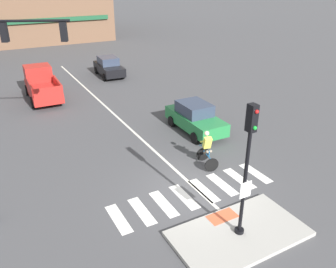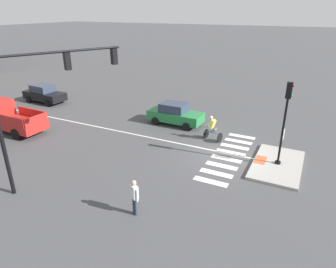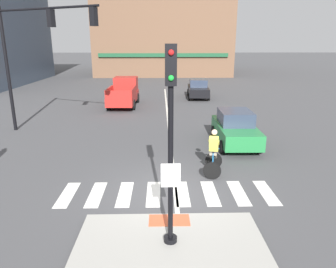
# 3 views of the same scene
# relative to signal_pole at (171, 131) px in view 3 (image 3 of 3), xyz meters

# --- Properties ---
(ground_plane) EXTENTS (300.00, 300.00, 0.00)m
(ground_plane) POSITION_rel_signal_pole_xyz_m (0.00, 2.90, -2.92)
(ground_plane) COLOR #474749
(traffic_island) EXTENTS (4.56, 2.56, 0.15)m
(traffic_island) POSITION_rel_signal_pole_xyz_m (0.00, 0.01, -2.84)
(traffic_island) COLOR #A3A099
(traffic_island) RESTS_ON ground
(tactile_pad_front) EXTENTS (1.10, 0.60, 0.01)m
(tactile_pad_front) POSITION_rel_signal_pole_xyz_m (0.00, 0.94, -2.76)
(tactile_pad_front) COLOR #DB5B38
(tactile_pad_front) RESTS_ON traffic_island
(signal_pole) EXTENTS (0.44, 0.38, 4.59)m
(signal_pole) POSITION_rel_signal_pole_xyz_m (0.00, 0.00, 0.00)
(signal_pole) COLOR black
(signal_pole) RESTS_ON traffic_island
(crosswalk_stripe_a) EXTENTS (0.44, 1.80, 0.01)m
(crosswalk_stripe_a) POSITION_rel_signal_pole_xyz_m (-3.27, 2.80, -2.91)
(crosswalk_stripe_a) COLOR silver
(crosswalk_stripe_a) RESTS_ON ground
(crosswalk_stripe_b) EXTENTS (0.44, 1.80, 0.01)m
(crosswalk_stripe_b) POSITION_rel_signal_pole_xyz_m (-2.33, 2.80, -2.91)
(crosswalk_stripe_b) COLOR silver
(crosswalk_stripe_b) RESTS_ON ground
(crosswalk_stripe_c) EXTENTS (0.44, 1.80, 0.01)m
(crosswalk_stripe_c) POSITION_rel_signal_pole_xyz_m (-1.40, 2.80, -2.91)
(crosswalk_stripe_c) COLOR silver
(crosswalk_stripe_c) RESTS_ON ground
(crosswalk_stripe_d) EXTENTS (0.44, 1.80, 0.01)m
(crosswalk_stripe_d) POSITION_rel_signal_pole_xyz_m (-0.47, 2.80, -2.91)
(crosswalk_stripe_d) COLOR silver
(crosswalk_stripe_d) RESTS_ON ground
(crosswalk_stripe_e) EXTENTS (0.44, 1.80, 0.01)m
(crosswalk_stripe_e) POSITION_rel_signal_pole_xyz_m (0.47, 2.80, -2.91)
(crosswalk_stripe_e) COLOR silver
(crosswalk_stripe_e) RESTS_ON ground
(crosswalk_stripe_f) EXTENTS (0.44, 1.80, 0.01)m
(crosswalk_stripe_f) POSITION_rel_signal_pole_xyz_m (1.40, 2.80, -2.91)
(crosswalk_stripe_f) COLOR silver
(crosswalk_stripe_f) RESTS_ON ground
(crosswalk_stripe_g) EXTENTS (0.44, 1.80, 0.01)m
(crosswalk_stripe_g) POSITION_rel_signal_pole_xyz_m (2.33, 2.80, -2.91)
(crosswalk_stripe_g) COLOR silver
(crosswalk_stripe_g) RESTS_ON ground
(crosswalk_stripe_h) EXTENTS (0.44, 1.80, 0.01)m
(crosswalk_stripe_h) POSITION_rel_signal_pole_xyz_m (3.27, 2.80, -2.91)
(crosswalk_stripe_h) COLOR silver
(crosswalk_stripe_h) RESTS_ON ground
(lane_centre_line) EXTENTS (0.14, 28.00, 0.01)m
(lane_centre_line) POSITION_rel_signal_pole_xyz_m (0.25, 12.90, -2.91)
(lane_centre_line) COLOR silver
(lane_centre_line) RESTS_ON ground
(traffic_light_mast) EXTENTS (5.67, 2.76, 6.57)m
(traffic_light_mast) POSITION_rel_signal_pole_xyz_m (-6.66, 10.03, 1.71)
(traffic_light_mast) COLOR black
(traffic_light_mast) RESTS_ON ground
(building_corner_left) EXTENTS (20.29, 20.33, 13.70)m
(building_corner_left) POSITION_rel_signal_pole_xyz_m (0.22, 47.77, 3.95)
(building_corner_left) COLOR brown
(building_corner_left) RESTS_ON ground
(car_black_eastbound_distant) EXTENTS (2.00, 4.18, 1.64)m
(car_black_eastbound_distant) POSITION_rel_signal_pole_xyz_m (3.13, 21.33, -2.11)
(car_black_eastbound_distant) COLOR black
(car_black_eastbound_distant) RESTS_ON ground
(car_green_eastbound_mid) EXTENTS (1.89, 4.12, 1.64)m
(car_green_eastbound_mid) POSITION_rel_signal_pole_xyz_m (3.36, 7.96, -2.11)
(car_green_eastbound_mid) COLOR #237A3D
(car_green_eastbound_mid) RESTS_ON ground
(pickup_truck_red_westbound_distant) EXTENTS (2.17, 5.15, 2.08)m
(pickup_truck_red_westbound_distant) POSITION_rel_signal_pole_xyz_m (-3.06, 18.11, -1.94)
(pickup_truck_red_westbound_distant) COLOR red
(pickup_truck_red_westbound_distant) RESTS_ON ground
(cyclist) EXTENTS (0.88, 1.21, 1.68)m
(cyclist) POSITION_rel_signal_pole_xyz_m (1.74, 4.45, -2.05)
(cyclist) COLOR black
(cyclist) RESTS_ON ground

